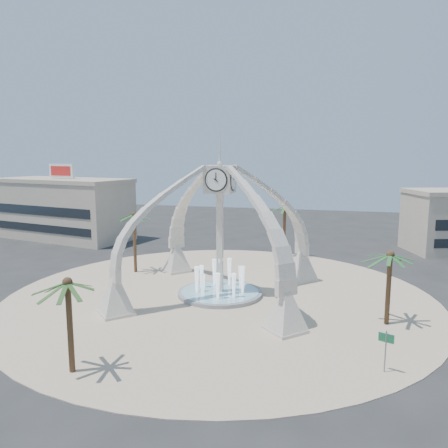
% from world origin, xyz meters
% --- Properties ---
extents(ground, '(140.00, 140.00, 0.00)m').
position_xyz_m(ground, '(0.00, 0.00, 0.00)').
color(ground, '#282828').
rests_on(ground, ground).
extents(plaza, '(40.00, 40.00, 0.06)m').
position_xyz_m(plaza, '(0.00, 0.00, 0.03)').
color(plaza, '#C1A98F').
rests_on(plaza, ground).
extents(clock_tower, '(17.94, 17.94, 16.30)m').
position_xyz_m(clock_tower, '(-0.00, -0.00, 6.49)').
color(clock_tower, silver).
rests_on(clock_tower, ground).
extents(fountain, '(8.00, 8.00, 3.62)m').
position_xyz_m(fountain, '(0.00, 0.00, 0.29)').
color(fountain, gray).
rests_on(fountain, ground).
extents(building_nw, '(23.75, 13.73, 11.90)m').
position_xyz_m(building_nw, '(-32.00, 22.00, 4.83)').
color(building_nw, '#BBAA92').
rests_on(building_nw, ground).
extents(palm_east, '(4.94, 4.94, 6.37)m').
position_xyz_m(palm_east, '(14.62, -3.53, 5.54)').
color(palm_east, brown).
rests_on(palm_east, ground).
extents(palm_west, '(4.30, 4.30, 7.37)m').
position_xyz_m(palm_west, '(-11.51, 5.58, 6.54)').
color(palm_west, brown).
rests_on(palm_west, ground).
extents(palm_north, '(5.23, 5.23, 7.48)m').
position_xyz_m(palm_north, '(3.89, 17.57, 6.58)').
color(palm_north, brown).
rests_on(palm_north, ground).
extents(palm_south, '(3.96, 3.96, 6.45)m').
position_xyz_m(palm_south, '(-4.85, -16.70, 5.64)').
color(palm_south, brown).
rests_on(palm_south, ground).
extents(street_sign, '(0.94, 0.38, 2.71)m').
position_xyz_m(street_sign, '(13.70, -11.89, 1.93)').
color(street_sign, slate).
rests_on(street_sign, ground).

